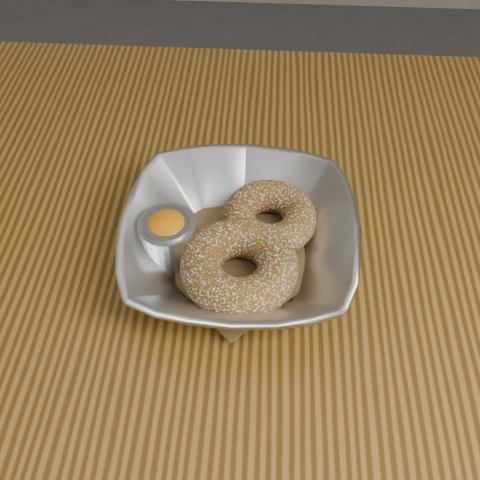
# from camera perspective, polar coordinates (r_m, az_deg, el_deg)

# --- Properties ---
(table) EXTENTS (1.20, 0.80, 0.75)m
(table) POSITION_cam_1_polar(r_m,az_deg,el_deg) (0.65, 5.37, -8.41)
(table) COLOR brown
(table) RESTS_ON ground_plane
(serving_bowl) EXTENTS (0.23, 0.23, 0.06)m
(serving_bowl) POSITION_cam_1_polar(r_m,az_deg,el_deg) (0.55, 0.00, -0.13)
(serving_bowl) COLOR #B8BABF
(serving_bowl) RESTS_ON table
(parchment) EXTENTS (0.20, 0.20, 0.00)m
(parchment) POSITION_cam_1_polar(r_m,az_deg,el_deg) (0.56, -0.00, -1.37)
(parchment) COLOR brown
(parchment) RESTS_ON table
(donut_back) EXTENTS (0.13, 0.13, 0.03)m
(donut_back) POSITION_cam_1_polar(r_m,az_deg,el_deg) (0.57, 3.00, 2.30)
(donut_back) COLOR brown
(donut_back) RESTS_ON parchment
(donut_front) EXTENTS (0.13, 0.13, 0.04)m
(donut_front) POSITION_cam_1_polar(r_m,az_deg,el_deg) (0.53, -0.06, -2.74)
(donut_front) COLOR brown
(donut_front) RESTS_ON parchment
(ramekin) EXTENTS (0.06, 0.06, 0.05)m
(ramekin) POSITION_cam_1_polar(r_m,az_deg,el_deg) (0.55, -7.26, 0.34)
(ramekin) COLOR #B8BABF
(ramekin) RESTS_ON table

